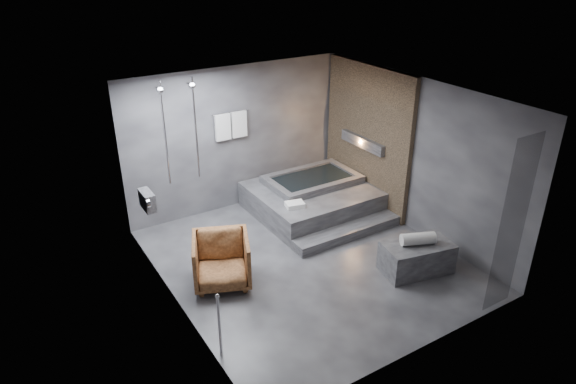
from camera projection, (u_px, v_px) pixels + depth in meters
room at (322, 155)px, 8.21m from camera, size 5.00×5.04×2.82m
tub_deck at (311, 199)px, 10.09m from camera, size 2.20×2.00×0.50m
tub_step at (348, 232)px, 9.25m from camera, size 2.20×0.36×0.18m
concrete_bench at (417, 257)px, 8.22m from camera, size 1.20×0.82×0.50m
driftwood_chair at (222, 260)px, 7.87m from camera, size 1.12×1.14×0.80m
rolled_towel at (418, 239)px, 8.07m from camera, size 0.58×0.39×0.20m
deck_towel at (295, 205)px, 9.24m from camera, size 0.37×0.31×0.09m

